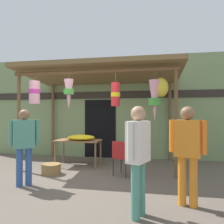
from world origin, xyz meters
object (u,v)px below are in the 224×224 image
at_px(flower_heap_on_table, 82,137).
at_px(display_table, 78,143).
at_px(customer_foreground, 138,152).
at_px(wicker_basket_spare, 51,169).
at_px(vendor_in_orange, 24,141).
at_px(folding_chair, 122,155).
at_px(passerby_at_right, 187,147).

bearing_deg(flower_heap_on_table, display_table, 151.63).
xyz_separation_m(display_table, customer_foreground, (1.93, -2.93, 0.28)).
bearing_deg(wicker_basket_spare, display_table, 69.88).
distance_m(wicker_basket_spare, customer_foreground, 3.11).
distance_m(flower_heap_on_table, wicker_basket_spare, 1.26).
relative_size(wicker_basket_spare, vendor_in_orange, 0.30).
bearing_deg(customer_foreground, folding_chair, 104.56).
bearing_deg(wicker_basket_spare, vendor_in_orange, -98.03).
relative_size(display_table, flower_heap_on_table, 1.60).
height_order(flower_heap_on_table, customer_foreground, customer_foreground).
bearing_deg(passerby_at_right, vendor_in_orange, 172.36).
relative_size(flower_heap_on_table, passerby_at_right, 0.49).
relative_size(wicker_basket_spare, passerby_at_right, 0.29).
xyz_separation_m(vendor_in_orange, passerby_at_right, (3.20, -0.43, 0.02)).
xyz_separation_m(flower_heap_on_table, passerby_at_right, (2.58, -2.33, 0.13)).
height_order(wicker_basket_spare, passerby_at_right, passerby_at_right).
bearing_deg(vendor_in_orange, display_table, 75.66).
relative_size(vendor_in_orange, customer_foreground, 0.99).
relative_size(display_table, customer_foreground, 0.79).
height_order(wicker_basket_spare, customer_foreground, customer_foreground).
bearing_deg(customer_foreground, display_table, 123.45).
bearing_deg(folding_chair, display_table, 149.10).
xyz_separation_m(display_table, passerby_at_right, (2.70, -2.39, 0.29)).
bearing_deg(display_table, passerby_at_right, -41.55).
bearing_deg(passerby_at_right, customer_foreground, -144.70).
height_order(display_table, vendor_in_orange, vendor_in_orange).
distance_m(display_table, passerby_at_right, 3.61).
relative_size(vendor_in_orange, passerby_at_right, 0.98).
xyz_separation_m(wicker_basket_spare, passerby_at_right, (3.06, -1.39, 0.83)).
relative_size(folding_chair, vendor_in_orange, 0.53).
relative_size(display_table, passerby_at_right, 0.79).
distance_m(folding_chair, customer_foreground, 2.21).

